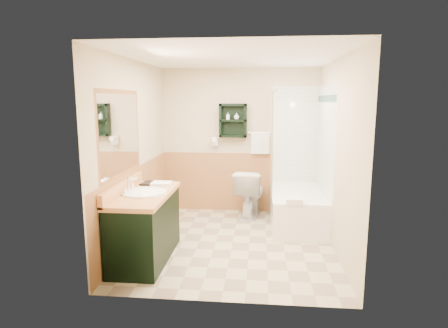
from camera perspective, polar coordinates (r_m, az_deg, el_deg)
floor at (r=5.11m, az=1.31°, el=-11.87°), size 3.00×3.00×0.00m
back_wall at (r=6.31m, az=2.36°, el=3.52°), size 2.60×0.04×2.40m
left_wall at (r=5.07m, az=-13.69°, el=1.72°), size 0.04×3.00×2.40m
right_wall at (r=4.89m, az=16.98°, el=1.29°), size 0.04×3.00×2.40m
ceiling at (r=4.78m, az=1.42°, el=16.18°), size 2.60×3.00×0.04m
wainscot_left at (r=5.20m, az=-13.02°, el=-5.94°), size 2.98×2.98×1.00m
wainscot_back at (r=6.39m, az=2.30°, el=-2.77°), size 2.58×2.58×1.00m
mirror_frame at (r=4.51m, az=-15.52°, el=4.51°), size 1.30×1.30×1.00m
mirror_glass at (r=4.51m, az=-15.47°, el=4.51°), size 1.20×1.20×0.90m
tile_right at (r=5.63m, az=15.02°, el=0.90°), size 1.50×1.50×2.10m
tile_back at (r=6.31m, az=11.67°, el=1.95°), size 0.95×0.95×2.10m
tile_accent at (r=5.57m, az=15.31°, el=9.58°), size 1.50×1.50×0.10m
wall_shelf at (r=6.17m, az=1.39°, el=6.65°), size 0.45×0.15×0.55m
hair_dryer at (r=6.25m, az=-1.35°, el=3.47°), size 0.10×0.24×0.18m
towel_bar at (r=6.22m, az=5.57°, el=4.78°), size 0.40×0.06×0.40m
curtain_rod at (r=5.50m, az=7.59°, el=10.88°), size 0.03×1.60×0.03m
shower_curtain at (r=5.72m, az=7.34°, el=2.30°), size 1.05×1.05×1.70m
vanity at (r=4.59m, az=-11.92°, el=-9.26°), size 0.59×1.28×0.81m
bathtub at (r=5.81m, az=11.11°, el=-6.62°), size 0.79×1.50×0.53m
toilet at (r=6.14m, az=3.99°, el=-4.47°), size 0.56×0.84×0.76m
counter_towel at (r=4.82m, az=-9.51°, el=-2.98°), size 0.25×0.19×0.04m
vanity_book at (r=4.93m, az=-12.34°, el=-1.61°), size 0.18×0.04×0.24m
tub_towel at (r=5.07m, az=10.66°, el=-5.52°), size 0.22×0.18×0.07m
soap_bottle_a at (r=6.17m, az=0.59°, el=7.04°), size 0.07×0.12×0.05m
soap_bottle_b at (r=6.16m, az=1.92°, el=7.18°), size 0.09×0.12×0.09m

